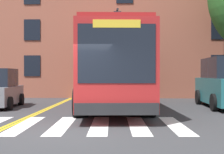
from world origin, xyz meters
TOP-DOWN VIEW (x-y plane):
  - ground_plane at (0.00, 0.00)m, footprint 120.00×120.00m
  - crosswalk at (-0.94, 1.22)m, footprint 8.95×3.98m
  - lane_line_yellow_inner at (-2.05, 15.22)m, footprint 0.12×36.00m
  - lane_line_yellow_outer at (-1.89, 15.22)m, footprint 0.12×36.00m
  - city_bus at (0.97, 6.74)m, footprint 3.55×11.93m
  - car_red_behind_bus at (2.28, 17.15)m, footprint 2.08×4.09m
  - traffic_light_overhead at (1.10, 8.33)m, footprint 0.48×2.70m
  - building_facade at (1.55, 16.62)m, footprint 31.00×8.91m

SIDE VIEW (x-z plane):
  - ground_plane at x=0.00m, z-range 0.00..0.00m
  - lane_line_yellow_inner at x=-2.05m, z-range 0.00..0.01m
  - lane_line_yellow_outer at x=-1.89m, z-range 0.00..0.01m
  - crosswalk at x=-0.94m, z-range 0.00..0.01m
  - car_red_behind_bus at x=2.28m, z-range -0.08..1.74m
  - city_bus at x=0.97m, z-range 0.14..3.65m
  - traffic_light_overhead at x=1.10m, z-range 0.86..6.04m
  - building_facade at x=1.55m, z-range 0.01..8.62m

